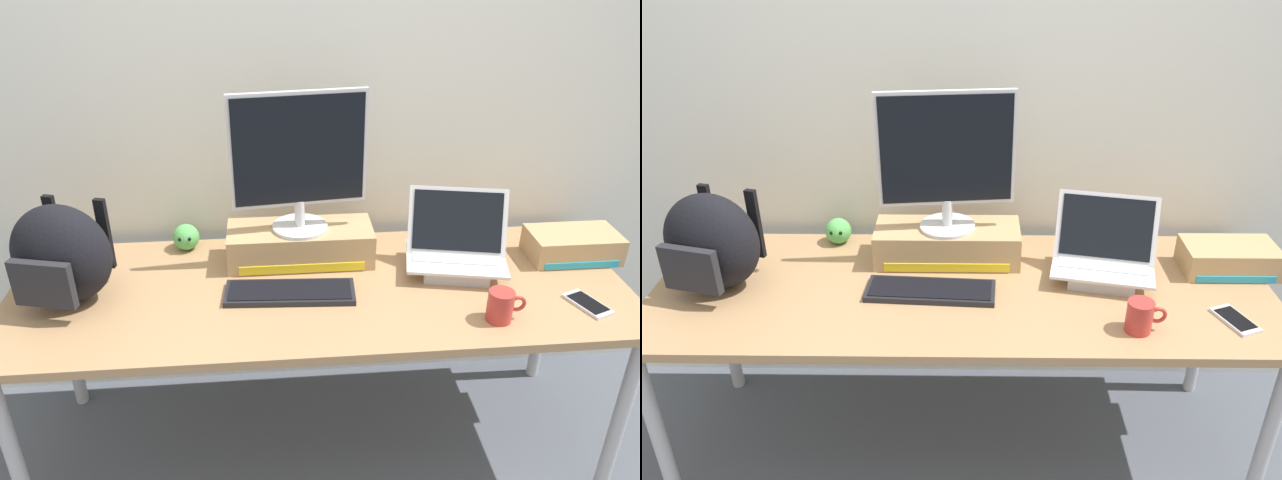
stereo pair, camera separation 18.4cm
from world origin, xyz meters
TOP-DOWN VIEW (x-y plane):
  - ground_plane at (0.00, 0.00)m, footprint 20.00×20.00m
  - back_wall at (0.00, 0.48)m, footprint 7.00×0.10m
  - desk at (0.00, 0.00)m, footprint 2.09×0.75m
  - toner_box_yellow at (-0.05, 0.19)m, footprint 0.52×0.21m
  - desktop_monitor at (-0.05, 0.19)m, footprint 0.47×0.20m
  - open_laptop at (0.49, 0.07)m, footprint 0.38×0.31m
  - external_keyboard at (-0.10, -0.04)m, footprint 0.44×0.17m
  - messenger_backpack at (-0.82, -0.00)m, footprint 0.37×0.31m
  - coffee_mug at (0.54, -0.24)m, footprint 0.12×0.08m
  - cell_phone at (0.85, -0.19)m, footprint 0.13×0.17m
  - plush_toy at (-0.48, 0.31)m, footprint 0.10×0.10m
  - toner_box_cyan at (0.94, 0.12)m, footprint 0.32×0.18m

SIDE VIEW (x-z plane):
  - ground_plane at x=0.00m, z-range 0.00..0.00m
  - desk at x=0.00m, z-range 0.30..1.02m
  - cell_phone at x=0.85m, z-range 0.72..0.73m
  - external_keyboard at x=-0.10m, z-range 0.72..0.74m
  - plush_toy at x=-0.48m, z-range 0.72..0.82m
  - toner_box_cyan at x=0.94m, z-range 0.72..0.82m
  - coffee_mug at x=0.54m, z-range 0.72..0.82m
  - open_laptop at x=0.49m, z-range 0.64..0.91m
  - toner_box_yellow at x=-0.05m, z-range 0.72..0.85m
  - messenger_backpack at x=-0.82m, z-range 0.72..1.05m
  - desktop_monitor at x=-0.05m, z-range 0.86..1.35m
  - back_wall at x=0.00m, z-range 0.00..2.60m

